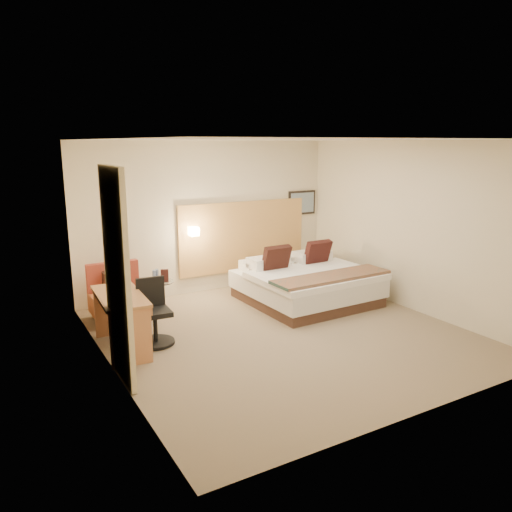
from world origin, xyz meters
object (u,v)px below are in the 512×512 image
desk (122,306)px  lounge_chair (118,297)px  bed (306,283)px  side_table (160,295)px  desk_chair (154,318)px

desk → lounge_chair: bearing=78.6°
bed → desk: (-3.25, -0.47, 0.27)m
side_table → desk: bearing=-127.7°
side_table → desk: (-0.89, -1.15, 0.30)m
desk → desk_chair: 0.47m
lounge_chair → side_table: lounge_chair is taller
desk_chair → desk: bearing=178.0°
bed → side_table: size_ratio=3.45×
lounge_chair → side_table: size_ratio=1.41×
lounge_chair → desk: bearing=-101.4°
desk_chair → side_table: bearing=67.7°
lounge_chair → desk: (-0.25, -1.23, 0.26)m
bed → side_table: 2.46m
lounge_chair → side_table: bearing=-7.1°
bed → lounge_chair: bed is taller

